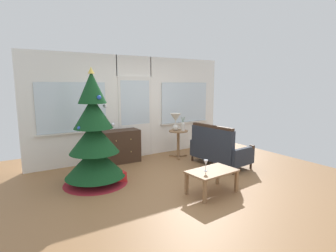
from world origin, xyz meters
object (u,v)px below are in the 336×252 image
(christmas_tree, at_px, (94,143))
(gift_box, at_px, (121,177))
(dresser_cabinet, at_px, (120,146))
(side_table, at_px, (178,138))
(settee_sofa, at_px, (217,150))
(flower_vase, at_px, (183,126))
(wine_glass, at_px, (206,163))
(coffee_table, at_px, (212,174))
(table_lamp, at_px, (176,119))

(christmas_tree, xyz_separation_m, gift_box, (0.44, -0.15, -0.69))
(dresser_cabinet, height_order, side_table, dresser_cabinet)
(settee_sofa, xyz_separation_m, flower_vase, (-0.28, 0.98, 0.44))
(christmas_tree, bearing_deg, gift_box, -19.06)
(gift_box, bearing_deg, side_table, 23.65)
(gift_box, bearing_deg, wine_glass, -52.30)
(christmas_tree, relative_size, settee_sofa, 1.51)
(flower_vase, height_order, coffee_table, flower_vase)
(side_table, bearing_deg, wine_glass, -112.35)
(coffee_table, bearing_deg, christmas_tree, 136.35)
(side_table, distance_m, wine_glass, 2.32)
(dresser_cabinet, relative_size, settee_sofa, 0.63)
(dresser_cabinet, bearing_deg, christmas_tree, -131.02)
(dresser_cabinet, distance_m, table_lamp, 1.51)
(christmas_tree, relative_size, wine_glass, 11.09)
(dresser_cabinet, distance_m, side_table, 1.47)
(table_lamp, relative_size, coffee_table, 0.50)
(settee_sofa, height_order, gift_box, settee_sofa)
(christmas_tree, relative_size, dresser_cabinet, 2.39)
(side_table, relative_size, gift_box, 3.67)
(dresser_cabinet, distance_m, coffee_table, 2.64)
(coffee_table, bearing_deg, gift_box, 130.05)
(side_table, height_order, coffee_table, side_table)
(coffee_table, bearing_deg, wine_glass, 164.38)
(side_table, distance_m, gift_box, 2.11)
(side_table, bearing_deg, christmas_tree, -163.78)
(dresser_cabinet, xyz_separation_m, flower_vase, (1.51, -0.44, 0.42))
(side_table, xyz_separation_m, gift_box, (-1.90, -0.83, -0.40))
(wine_glass, relative_size, gift_box, 1.03)
(christmas_tree, relative_size, side_table, 3.10)
(settee_sofa, xyz_separation_m, coffee_table, (-1.15, -1.13, -0.03))
(settee_sofa, bearing_deg, gift_box, 174.62)
(table_lamp, bearing_deg, flower_vase, -32.01)
(wine_glass, bearing_deg, dresser_cabinet, 101.89)
(side_table, height_order, wine_glass, side_table)
(christmas_tree, distance_m, gift_box, 0.83)
(coffee_table, bearing_deg, settee_sofa, 44.64)
(dresser_cabinet, relative_size, coffee_table, 1.03)
(christmas_tree, xyz_separation_m, dresser_cabinet, (0.92, 1.06, -0.40))
(dresser_cabinet, bearing_deg, flower_vase, -16.22)
(dresser_cabinet, xyz_separation_m, table_lamp, (1.35, -0.34, 0.59))
(table_lamp, xyz_separation_m, wine_glass, (-0.82, -2.18, -0.44))
(settee_sofa, xyz_separation_m, wine_glass, (-1.26, -1.10, 0.17))
(christmas_tree, distance_m, wine_glass, 2.08)
(coffee_table, xyz_separation_m, gift_box, (-1.13, 1.35, -0.25))
(christmas_tree, relative_size, coffee_table, 2.46)
(table_lamp, distance_m, wine_glass, 2.37)
(settee_sofa, bearing_deg, dresser_cabinet, 141.53)
(flower_vase, distance_m, coffee_table, 2.33)
(coffee_table, bearing_deg, dresser_cabinet, 104.22)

